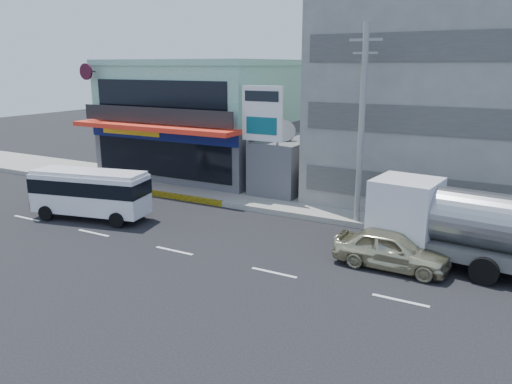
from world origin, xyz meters
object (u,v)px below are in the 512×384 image
utility_pole_near (362,126)px  minibus (90,190)px  billboard (262,120)px  motorcycle_rider (121,193)px  shop_building (203,121)px  concrete_building (472,84)px  sedan (391,249)px  tanker_truck (470,226)px  satellite_dish (283,140)px

utility_pole_near → minibus: (-12.87, -5.71, -3.58)m
billboard → motorcycle_rider: bearing=-146.5°
shop_building → concrete_building: (18.00, 1.05, 3.00)m
sedan → tanker_truck: (2.71, 1.42, 1.03)m
tanker_truck → billboard: bearing=157.6°
billboard → minibus: size_ratio=1.05×
shop_building → minibus: 12.55m
concrete_building → tanker_truck: 12.09m
satellite_dish → tanker_truck: size_ratio=0.17×
concrete_building → minibus: 22.16m
minibus → tanker_truck: size_ratio=0.75×
concrete_building → shop_building: bearing=-176.6°
shop_building → tanker_truck: (19.63, -9.74, -2.18)m
satellite_dish → tanker_truck: satellite_dish is taller
sedan → concrete_building: bearing=-4.2°
utility_pole_near → billboard: bearing=164.5°
billboard → utility_pole_near: size_ratio=0.69×
concrete_building → tanker_truck: size_ratio=1.82×
billboard → utility_pole_near: 6.75m
billboard → tanker_truck: size_ratio=0.78×
satellite_dish → utility_pole_near: 7.17m
minibus → sedan: (15.79, 1.09, -0.78)m
billboard → tanker_truck: bearing=-22.4°
minibus → shop_building: bearing=95.3°
concrete_building → motorcycle_rider: concrete_building is taller
billboard → utility_pole_near: utility_pole_near is taller
satellite_dish → sedan: 12.45m
shop_building → tanker_truck: shop_building is taller
sedan → motorcycle_rider: (-16.44, 1.78, -0.11)m
satellite_dish → billboard: 2.31m
shop_building → tanker_truck: 22.03m
satellite_dish → minibus: satellite_dish is taller
minibus → sedan: bearing=4.0°
utility_pole_near → minibus: size_ratio=1.52×
shop_building → sedan: (16.93, -11.17, -3.21)m
sedan → motorcycle_rider: bearing=84.7°
concrete_building → sedan: 13.75m
sedan → tanker_truck: tanker_truck is taller
shop_building → minibus: bearing=-84.7°
satellite_dish → billboard: billboard is taller
satellite_dish → tanker_truck: bearing=-30.3°
concrete_building → satellite_dish: (-10.00, -4.00, -3.42)m
utility_pole_near → tanker_truck: bearing=-29.6°
minibus → tanker_truck: 18.67m
shop_building → utility_pole_near: bearing=-25.1°
motorcycle_rider → satellite_dish: bearing=40.6°
satellite_dish → tanker_truck: 13.59m
concrete_building → minibus: bearing=-141.7°
shop_building → satellite_dish: (8.00, -2.95, -0.42)m
utility_pole_near → concrete_building: bearing=62.2°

